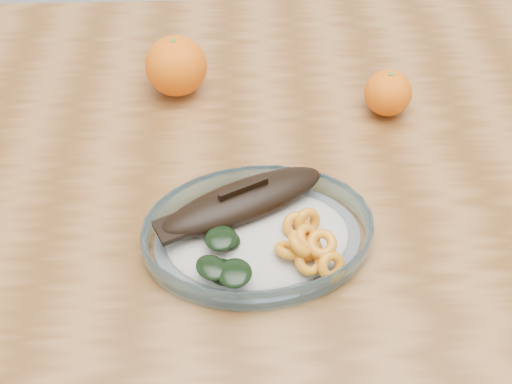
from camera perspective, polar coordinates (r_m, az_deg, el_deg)
dining_table at (r=0.89m, az=4.51°, el=-1.88°), size 1.20×0.80×0.75m
plated_meal at (r=0.72m, az=0.14°, el=-3.54°), size 0.51×0.51×0.08m
orange_left at (r=0.91m, az=-7.12°, el=11.05°), size 0.09×0.09×0.09m
orange_right at (r=0.89m, az=11.66°, el=8.62°), size 0.06×0.06×0.06m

